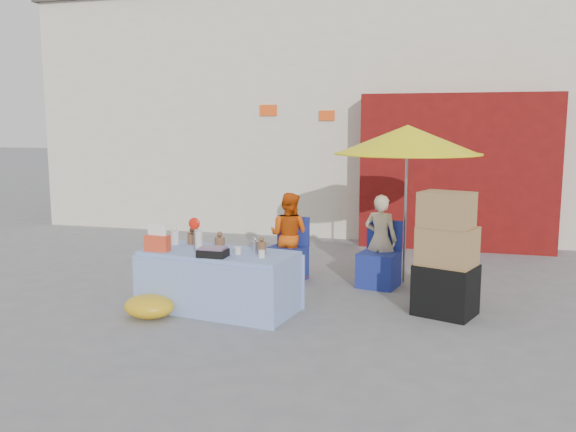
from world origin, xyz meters
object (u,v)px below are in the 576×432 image
(vendor_beige, at_px, (381,239))
(umbrella, at_px, (407,140))
(chair_left, at_px, (287,261))
(market_table, at_px, (218,280))
(chair_right, at_px, (379,267))
(vendor_orange, at_px, (289,235))
(box_stack, at_px, (446,259))

(vendor_beige, distance_m, umbrella, 1.34)
(chair_left, relative_size, vendor_beige, 0.71)
(market_table, xyz_separation_m, umbrella, (1.94, 1.78, 1.54))
(chair_right, distance_m, vendor_orange, 1.30)
(chair_left, height_order, umbrella, umbrella)
(umbrella, bearing_deg, market_table, -137.52)
(vendor_beige, xyz_separation_m, box_stack, (0.85, -1.14, 0.04))
(chair_left, relative_size, chair_right, 1.00)
(vendor_beige, relative_size, box_stack, 0.87)
(umbrella, height_order, box_stack, umbrella)
(umbrella, xyz_separation_m, box_stack, (0.55, -1.29, -1.26))
(chair_right, height_order, umbrella, umbrella)
(vendor_beige, xyz_separation_m, umbrella, (0.30, 0.15, 1.29))
(market_table, distance_m, umbrella, 3.05)
(vendor_orange, bearing_deg, umbrella, -162.67)
(box_stack, bearing_deg, umbrella, 113.17)
(chair_left, xyz_separation_m, vendor_orange, (-0.00, 0.13, 0.34))
(chair_left, xyz_separation_m, umbrella, (1.55, 0.28, 1.64))
(vendor_beige, bearing_deg, vendor_orange, 11.80)
(vendor_orange, bearing_deg, vendor_beige, -168.20)
(umbrella, bearing_deg, vendor_beige, -153.43)
(vendor_orange, distance_m, umbrella, 2.03)
(chair_right, xyz_separation_m, box_stack, (0.85, -1.01, 0.38))
(market_table, height_order, chair_left, market_table)
(vendor_orange, relative_size, box_stack, 0.86)
(chair_right, distance_m, box_stack, 1.37)
(vendor_orange, bearing_deg, chair_right, -174.33)
(box_stack, bearing_deg, chair_left, 154.38)
(market_table, distance_m, box_stack, 2.56)
(chair_right, relative_size, vendor_beige, 0.71)
(chair_left, relative_size, box_stack, 0.62)
(box_stack, bearing_deg, market_table, -169.00)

